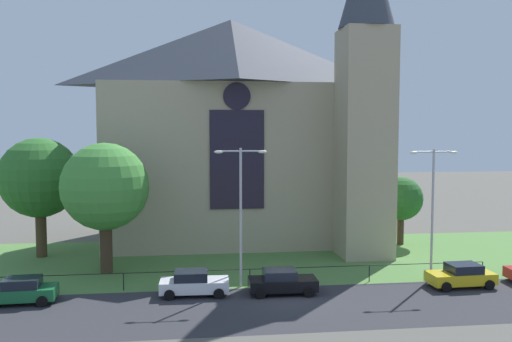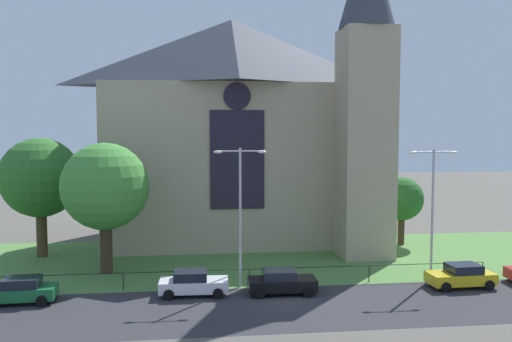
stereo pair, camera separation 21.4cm
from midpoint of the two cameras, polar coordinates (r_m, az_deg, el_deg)
The scene contains 14 objects.
ground at distance 43.55m, azimuth 0.49°, elevation -9.09°, with size 160.00×160.00×0.00m, color #56544C.
road_asphalt at distance 32.15m, azimuth 3.39°, elevation -14.05°, with size 120.00×8.00×0.01m, color #2D2D33.
grass_verge at distance 41.63m, azimuth 0.85°, elevation -9.73°, with size 120.00×20.00×0.01m, color #517F3D.
church_building at distance 49.36m, azimuth -1.80°, elevation 4.53°, with size 23.20×16.20×26.00m.
iron_railing at distance 35.88m, azimuth -0.83°, elevation -10.44°, with size 32.21×0.07×1.13m.
tree_left_near at distance 39.65m, azimuth -15.69°, elevation -1.64°, with size 6.15×6.15×9.23m.
tree_right_far at distance 49.50m, azimuth 14.84°, elevation -2.86°, with size 3.80×3.80×5.97m.
tree_left_far at distance 46.29m, azimuth -21.86°, elevation -0.71°, with size 6.31×6.31×9.50m.
streetlamp_near at distance 34.82m, azimuth -1.79°, elevation -3.07°, with size 3.37×0.26×8.98m.
streetlamp_far at distance 38.23m, azimuth 17.88°, elevation -2.70°, with size 3.37×0.26×8.87m.
parked_car_green at distance 35.39m, azimuth -23.67°, elevation -11.43°, with size 4.26×2.15×1.51m.
parked_car_white at distance 34.28m, azimuth -6.73°, elevation -11.59°, with size 4.26×2.15×1.51m.
parked_car_black at distance 34.37m, azimuth 2.55°, elevation -11.52°, with size 4.23×2.08×1.51m.
parked_car_yellow at distance 38.06m, azimuth 20.56°, elevation -10.22°, with size 4.26×2.15×1.51m.
Camera 1 is at (-5.68, -31.96, 10.20)m, focal length 38.18 mm.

